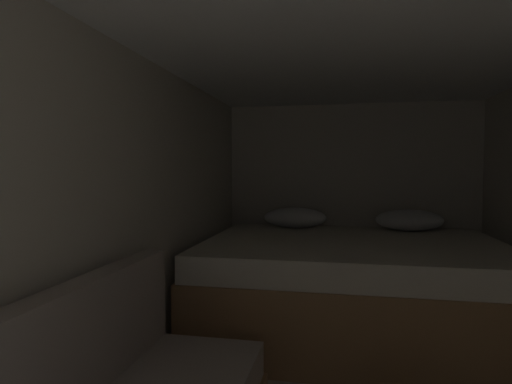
{
  "coord_description": "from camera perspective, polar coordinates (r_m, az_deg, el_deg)",
  "views": [
    {
      "loc": [
        -0.09,
        -0.22,
        1.3
      ],
      "look_at": [
        -0.68,
        2.72,
        1.15
      ],
      "focal_mm": 29.8,
      "sensor_mm": 36.0,
      "label": 1
    }
  ],
  "objects": [
    {
      "name": "ceiling_slab",
      "position": [
        2.14,
        14.21,
        21.39
      ],
      "size": [
        2.55,
        4.62,
        0.05
      ],
      "primitive_type": "cube",
      "color": "white",
      "rests_on": "wall_left"
    },
    {
      "name": "wall_back",
      "position": [
        4.38,
        12.53,
        -1.36
      ],
      "size": [
        2.55,
        0.05,
        1.96
      ],
      "primitive_type": "cube",
      "color": "beige",
      "rests_on": "ground"
    },
    {
      "name": "wall_left",
      "position": [
        2.36,
        -18.21,
        -5.1
      ],
      "size": [
        0.05,
        4.62,
        1.96
      ],
      "primitive_type": "cube",
      "color": "beige",
      "rests_on": "ground"
    },
    {
      "name": "bed",
      "position": [
        3.55,
        12.73,
        -12.11
      ],
      "size": [
        2.33,
        1.75,
        0.94
      ],
      "color": "#9E7247",
      "rests_on": "ground"
    }
  ]
}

